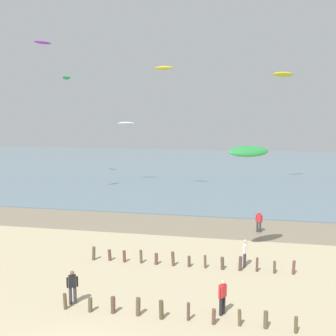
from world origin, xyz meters
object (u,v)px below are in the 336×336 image
object	(u,v)px
person_nearest_camera	(72,286)
person_left_flank	(245,252)
kite_aloft_12	(164,68)
kite_aloft_0	(66,78)
kite_aloft_9	(249,151)
person_by_waterline	(259,221)
kite_aloft_11	(126,124)
person_mid_beach	(222,296)
kite_aloft_2	(283,74)
kite_aloft_7	(42,42)

from	to	relation	value
person_nearest_camera	person_left_flank	distance (m)	10.65
kite_aloft_12	kite_aloft_0	bearing A→B (deg)	-28.80
person_nearest_camera	kite_aloft_9	xyz separation A→B (m)	(8.42, 8.14, 6.10)
person_left_flank	kite_aloft_12	xyz separation A→B (m)	(-9.52, 21.07, 13.72)
person_left_flank	kite_aloft_0	distance (m)	42.26
person_by_waterline	kite_aloft_9	bearing A→B (deg)	-99.21
kite_aloft_11	person_mid_beach	bearing A→B (deg)	-75.63
person_nearest_camera	kite_aloft_0	bearing A→B (deg)	115.46
kite_aloft_2	kite_aloft_9	world-z (taller)	kite_aloft_2
person_by_waterline	kite_aloft_2	world-z (taller)	kite_aloft_2
kite_aloft_9	kite_aloft_12	bearing A→B (deg)	-106.40
person_left_flank	kite_aloft_0	world-z (taller)	kite_aloft_0
person_nearest_camera	kite_aloft_9	world-z (taller)	kite_aloft_9
kite_aloft_2	kite_aloft_7	world-z (taller)	kite_aloft_7
kite_aloft_12	person_left_flank	bearing A→B (deg)	115.04
kite_aloft_2	kite_aloft_11	bearing A→B (deg)	160.95
kite_aloft_7	kite_aloft_12	xyz separation A→B (m)	(11.74, 5.85, -2.20)
kite_aloft_2	kite_aloft_12	world-z (taller)	kite_aloft_2
kite_aloft_7	kite_aloft_12	distance (m)	13.30
kite_aloft_9	kite_aloft_11	distance (m)	30.47
person_mid_beach	kite_aloft_0	xyz separation A→B (m)	(-24.95, 36.63, 13.80)
person_by_waterline	person_left_flank	size ratio (longest dim) A/B	1.00
kite_aloft_9	kite_aloft_12	distance (m)	23.10
person_mid_beach	person_by_waterline	xyz separation A→B (m)	(2.07, 13.77, 0.00)
person_mid_beach	kite_aloft_12	distance (m)	31.75
kite_aloft_12	person_by_waterline	bearing A→B (deg)	128.70
kite_aloft_11	kite_aloft_12	bearing A→B (deg)	-53.62
person_by_waterline	kite_aloft_9	size ratio (longest dim) A/B	0.53
person_nearest_camera	person_by_waterline	distance (m)	16.98
person_by_waterline	kite_aloft_12	distance (m)	22.01
person_by_waterline	kite_aloft_2	xyz separation A→B (m)	(3.37, 23.19, 13.68)
person_left_flank	kite_aloft_12	distance (m)	26.88
person_by_waterline	kite_aloft_11	size ratio (longest dim) A/B	0.72
kite_aloft_0	kite_aloft_12	xyz separation A→B (m)	(16.42, -9.30, -0.08)
person_mid_beach	kite_aloft_9	size ratio (longest dim) A/B	0.53
kite_aloft_0	kite_aloft_12	bearing A→B (deg)	15.11
person_nearest_camera	kite_aloft_7	bearing A→B (deg)	120.61
kite_aloft_7	kite_aloft_9	world-z (taller)	kite_aloft_7
kite_aloft_7	kite_aloft_12	world-z (taller)	kite_aloft_7
person_mid_beach	person_by_waterline	world-z (taller)	same
kite_aloft_7	kite_aloft_11	size ratio (longest dim) A/B	0.80
person_mid_beach	person_left_flank	distance (m)	6.34
person_left_flank	person_by_waterline	bearing A→B (deg)	81.88
kite_aloft_2	kite_aloft_9	distance (m)	30.48
person_left_flank	person_nearest_camera	bearing A→B (deg)	-141.43
person_nearest_camera	kite_aloft_2	distance (m)	41.77
kite_aloft_0	person_left_flank	bearing A→B (deg)	-4.86
person_nearest_camera	kite_aloft_11	distance (m)	35.58
person_by_waterline	kite_aloft_7	distance (m)	28.49
kite_aloft_2	kite_aloft_11	xyz separation A→B (m)	(-20.47, -3.37, -6.41)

